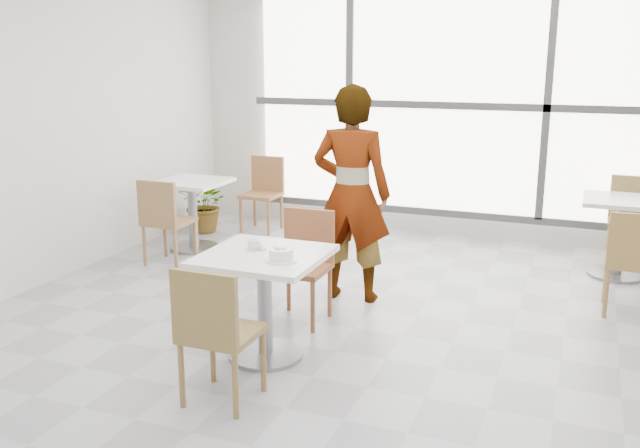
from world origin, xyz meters
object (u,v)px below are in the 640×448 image
at_px(person, 352,194).
at_px(bg_table_right, 621,226).
at_px(bg_chair_left_far, 264,188).
at_px(bg_chair_right_far, 631,214).
at_px(bg_table_left, 192,205).
at_px(oatmeal_bowl, 281,254).
at_px(bg_chair_right_near, 634,257).
at_px(bg_chair_left_near, 164,216).
at_px(main_table, 264,285).
at_px(plant_left, 206,204).
at_px(chair_near, 215,327).
at_px(coffee_cup, 254,246).
at_px(chair_far, 304,257).

bearing_deg(person, bg_table_right, -149.78).
relative_size(bg_chair_left_far, bg_chair_right_far, 1.00).
bearing_deg(bg_table_left, oatmeal_bowl, -47.46).
relative_size(person, bg_chair_right_near, 2.10).
bearing_deg(bg_chair_left_near, main_table, 140.09).
bearing_deg(bg_chair_left_far, oatmeal_bowl, -62.12).
relative_size(bg_chair_right_far, plant_left, 1.30).
xyz_separation_m(chair_near, oatmeal_bowl, (0.15, 0.60, 0.29)).
height_order(bg_chair_right_near, plant_left, bg_chair_right_near).
distance_m(coffee_cup, plant_left, 3.53).
height_order(main_table, bg_chair_left_near, bg_chair_left_near).
relative_size(oatmeal_bowl, bg_table_left, 0.28).
relative_size(oatmeal_bowl, plant_left, 0.31).
distance_m(bg_chair_right_far, plant_left, 4.63).
xyz_separation_m(coffee_cup, plant_left, (-2.08, 2.81, -0.45)).
xyz_separation_m(chair_near, bg_chair_left_far, (-1.62, 3.96, 0.00)).
xyz_separation_m(bg_table_right, bg_chair_right_near, (0.07, -1.09, 0.01)).
relative_size(main_table, plant_left, 1.19).
height_order(bg_chair_left_far, bg_chair_right_far, same).
bearing_deg(bg_table_left, bg_table_right, 8.83).
height_order(person, bg_chair_right_near, person).
height_order(chair_far, oatmeal_bowl, chair_far).
bearing_deg(bg_chair_left_far, main_table, -63.81).
height_order(coffee_cup, bg_table_left, coffee_cup).
bearing_deg(coffee_cup, bg_chair_right_far, 52.72).
distance_m(bg_chair_right_near, bg_chair_right_far, 1.61).
height_order(oatmeal_bowl, person, person).
bearing_deg(chair_near, bg_chair_left_far, -67.71).
relative_size(bg_chair_right_near, bg_chair_right_far, 1.00).
relative_size(chair_near, bg_chair_right_near, 1.00).
relative_size(bg_table_left, bg_chair_right_near, 0.86).
relative_size(person, plant_left, 2.72).
bearing_deg(coffee_cup, bg_chair_right_near, 34.37).
bearing_deg(chair_near, person, -93.48).
bearing_deg(chair_near, bg_chair_left_near, -50.28).
bearing_deg(plant_left, person, -32.99).
bearing_deg(bg_table_left, bg_chair_right_far, 15.16).
relative_size(bg_table_right, bg_chair_right_far, 0.86).
distance_m(person, bg_chair_right_far, 3.05).
distance_m(bg_chair_left_near, bg_chair_right_far, 4.64).
relative_size(chair_far, person, 0.48).
bearing_deg(bg_table_left, plant_left, 110.19).
bearing_deg(coffee_cup, person, 78.90).
distance_m(chair_far, plant_left, 3.00).
bearing_deg(chair_near, chair_far, -87.54).
bearing_deg(bg_chair_left_far, person, -47.21).
relative_size(chair_near, bg_chair_right_far, 1.00).
distance_m(oatmeal_bowl, plant_left, 3.83).
bearing_deg(person, main_table, 78.98).
relative_size(bg_table_left, bg_chair_left_near, 0.86).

